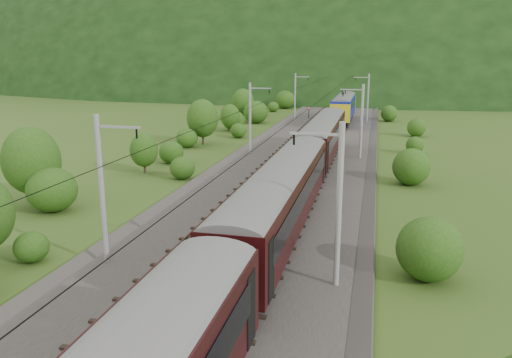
# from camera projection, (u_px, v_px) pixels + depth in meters

# --- Properties ---
(ground) EXTENTS (600.00, 600.00, 0.00)m
(ground) POSITION_uv_depth(u_px,v_px,m) (215.00, 277.00, 25.91)
(ground) COLOR #314A17
(ground) RESTS_ON ground
(railbed) EXTENTS (14.00, 220.00, 0.30)m
(railbed) POSITION_uv_depth(u_px,v_px,m) (259.00, 216.00, 35.31)
(railbed) COLOR #38332D
(railbed) RESTS_ON ground
(track_left) EXTENTS (2.40, 220.00, 0.27)m
(track_left) POSITION_uv_depth(u_px,v_px,m) (227.00, 211.00, 35.80)
(track_left) COLOR brown
(track_left) RESTS_ON railbed
(track_right) EXTENTS (2.40, 220.00, 0.27)m
(track_right) POSITION_uv_depth(u_px,v_px,m) (293.00, 216.00, 34.72)
(track_right) COLOR brown
(track_right) RESTS_ON railbed
(catenary_left) EXTENTS (2.54, 192.28, 8.00)m
(catenary_left) POSITION_uv_depth(u_px,v_px,m) (251.00, 117.00, 56.42)
(catenary_left) COLOR gray
(catenary_left) RESTS_ON railbed
(catenary_right) EXTENTS (2.54, 192.28, 8.00)m
(catenary_right) POSITION_uv_depth(u_px,v_px,m) (361.00, 120.00, 53.65)
(catenary_right) COLOR gray
(catenary_right) RESTS_ON railbed
(overhead_wires) EXTENTS (4.83, 198.00, 0.03)m
(overhead_wires) POSITION_uv_depth(u_px,v_px,m) (259.00, 118.00, 33.64)
(overhead_wires) COLOR black
(overhead_wires) RESTS_ON ground
(mountain_main) EXTENTS (504.00, 360.00, 244.00)m
(mountain_main) POSITION_uv_depth(u_px,v_px,m) (363.00, 77.00, 271.34)
(mountain_main) COLOR black
(mountain_main) RESTS_ON ground
(mountain_ridge) EXTENTS (336.00, 280.00, 132.00)m
(mountain_ridge) POSITION_uv_depth(u_px,v_px,m) (184.00, 73.00, 336.29)
(mountain_ridge) COLOR black
(mountain_ridge) RESTS_ON ground
(train) EXTENTS (3.06, 147.90, 5.33)m
(train) POSITION_uv_depth(u_px,v_px,m) (221.00, 267.00, 18.44)
(train) COLOR black
(train) RESTS_ON ground
(hazard_post_near) EXTENTS (0.14, 0.14, 1.29)m
(hazard_post_near) POSITION_uv_depth(u_px,v_px,m) (329.00, 118.00, 85.09)
(hazard_post_near) COLOR red
(hazard_post_near) RESTS_ON railbed
(hazard_post_far) EXTENTS (0.18, 0.18, 1.70)m
(hazard_post_far) POSITION_uv_depth(u_px,v_px,m) (330.00, 120.00, 80.49)
(hazard_post_far) COLOR red
(hazard_post_far) RESTS_ON railbed
(signal) EXTENTS (0.21, 0.21, 1.94)m
(signal) POSITION_uv_depth(u_px,v_px,m) (309.00, 112.00, 89.25)
(signal) COLOR black
(signal) RESTS_ON railbed
(vegetation_left) EXTENTS (11.04, 148.68, 6.11)m
(vegetation_left) POSITION_uv_depth(u_px,v_px,m) (147.00, 151.00, 48.57)
(vegetation_left) COLOR #264913
(vegetation_left) RESTS_ON ground
(vegetation_right) EXTENTS (6.21, 110.65, 3.20)m
(vegetation_right) POSITION_uv_depth(u_px,v_px,m) (437.00, 233.00, 28.38)
(vegetation_right) COLOR #264913
(vegetation_right) RESTS_ON ground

